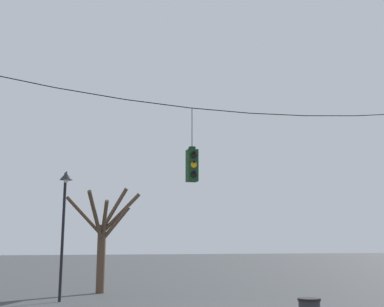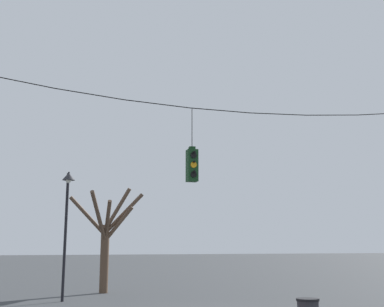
# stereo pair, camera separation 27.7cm
# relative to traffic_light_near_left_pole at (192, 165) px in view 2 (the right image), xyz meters

# --- Properties ---
(span_wire) EXTENTS (15.22, 0.03, 0.56)m
(span_wire) POSITION_rel_traffic_light_near_left_pole_xyz_m (1.01, -0.00, 2.10)
(span_wire) COLOR black
(traffic_light_near_left_pole) EXTENTS (0.34, 0.58, 2.47)m
(traffic_light_near_left_pole) POSITION_rel_traffic_light_near_left_pole_xyz_m (0.00, 0.00, 0.00)
(traffic_light_near_left_pole) COLOR #143819
(street_lamp) EXTENTS (0.53, 0.90, 5.28)m
(street_lamp) POSITION_rel_traffic_light_near_left_pole_xyz_m (-3.69, 5.85, -0.81)
(street_lamp) COLOR black
(street_lamp) RESTS_ON ground_plane
(bare_tree) EXTENTS (3.65, 2.37, 5.05)m
(bare_tree) POSITION_rel_traffic_light_near_left_pole_xyz_m (-1.65, 9.04, -2.25)
(bare_tree) COLOR brown
(bare_tree) RESTS_ON ground_plane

